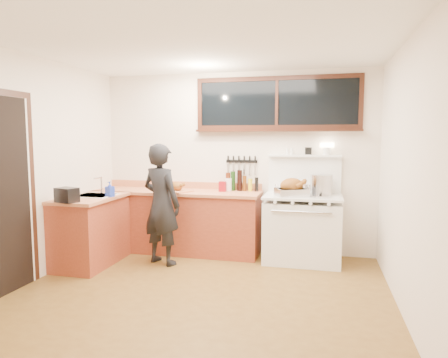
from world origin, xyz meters
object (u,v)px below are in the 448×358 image
(cutting_board, at_px, (176,188))
(roast_turkey, at_px, (292,188))
(vintage_stove, at_px, (302,227))
(man, at_px, (161,204))

(cutting_board, height_order, roast_turkey, roast_turkey)
(vintage_stove, bearing_deg, cutting_board, -177.20)
(vintage_stove, xyz_separation_m, man, (-1.80, -0.55, 0.33))
(man, distance_m, cutting_board, 0.49)
(man, bearing_deg, roast_turkey, 14.55)
(man, relative_size, roast_turkey, 3.32)
(roast_turkey, bearing_deg, cutting_board, 178.81)
(man, bearing_deg, cutting_board, 86.22)
(vintage_stove, bearing_deg, roast_turkey, -138.97)
(cutting_board, distance_m, roast_turkey, 1.63)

